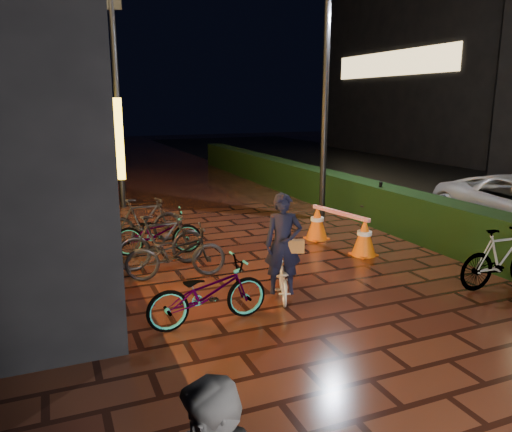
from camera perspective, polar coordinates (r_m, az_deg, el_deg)
name	(u,v)px	position (r m, az deg, el deg)	size (l,w,h in m)	color
ground	(390,323)	(7.34, 15.10, -11.73)	(80.00, 80.00, 0.00)	#381911
hedge	(316,185)	(15.39, 6.87, 3.51)	(0.70, 20.00, 1.00)	black
lamp_post_hedge	(325,95)	(12.83, 7.93, 13.58)	(0.55, 0.26, 5.76)	black
lamp_post_sf	(117,95)	(14.70, -15.62, 13.17)	(0.54, 0.27, 5.77)	black
cyclist	(283,260)	(7.73, 3.09, -5.05)	(0.80, 1.23, 1.67)	silver
traffic_barrier	(339,229)	(10.65, 9.51, -1.47)	(0.77, 1.91, 0.78)	orange
cart_assembly	(376,201)	(12.79, 13.60, 1.70)	(0.71, 0.76, 1.14)	black
parked_bikes_storefront	(167,245)	(9.15, -10.12, -3.33)	(1.89, 4.99, 1.01)	black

